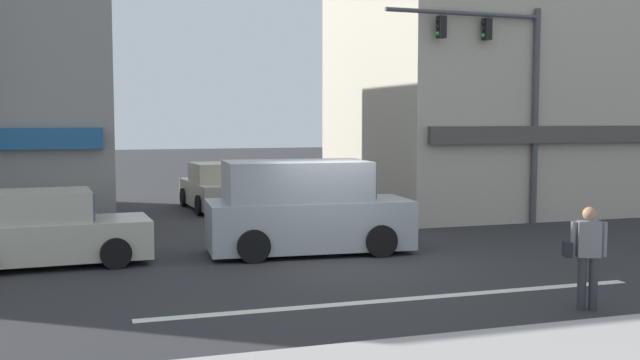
# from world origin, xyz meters

# --- Properties ---
(ground_plane) EXTENTS (120.00, 120.00, 0.00)m
(ground_plane) POSITION_xyz_m (0.00, 0.00, 0.00)
(ground_plane) COLOR #2B2B2D
(lane_marking_stripe) EXTENTS (9.00, 0.24, 0.01)m
(lane_marking_stripe) POSITION_xyz_m (0.00, -3.50, 0.00)
(lane_marking_stripe) COLOR silver
(lane_marking_stripe) RESTS_ON ground
(building_right_corner) EXTENTS (12.80, 8.59, 12.22)m
(building_right_corner) POSITION_xyz_m (10.10, 8.02, 6.11)
(building_right_corner) COLOR #B7AD99
(building_right_corner) RESTS_ON ground
(street_tree) EXTENTS (3.14, 3.14, 5.05)m
(street_tree) POSITION_xyz_m (5.48, 6.46, 3.46)
(street_tree) COLOR #4C3823
(street_tree) RESTS_ON ground
(utility_pole_far_right) EXTENTS (1.40, 0.22, 8.38)m
(utility_pole_far_right) POSITION_xyz_m (8.30, 8.45, 4.34)
(utility_pole_far_right) COLOR brown
(utility_pole_far_right) RESTS_ON ground
(traffic_light_mast) EXTENTS (4.89, 0.35, 6.20)m
(traffic_light_mast) POSITION_xyz_m (6.43, 3.70, 4.18)
(traffic_light_mast) COLOR #47474C
(traffic_light_mast) RESTS_ON ground
(sedan_waiting_far) EXTENTS (2.06, 4.19, 1.58)m
(sedan_waiting_far) POSITION_xyz_m (-0.81, 9.94, 0.71)
(sedan_waiting_far) COLOR #B7B29E
(sedan_waiting_far) RESTS_ON ground
(van_crossing_center) EXTENTS (4.72, 2.29, 2.11)m
(van_crossing_center) POSITION_xyz_m (-0.32, 1.24, 1.01)
(van_crossing_center) COLOR #999EA3
(van_crossing_center) RESTS_ON ground
(sedan_approaching_near) EXTENTS (4.18, 2.03, 1.58)m
(sedan_approaching_near) POSITION_xyz_m (-5.86, 1.48, 0.71)
(sedan_approaching_near) COLOR #B7B29E
(sedan_approaching_near) RESTS_ON ground
(pedestrian_foreground_with_bag) EXTENTS (0.65, 0.49, 1.67)m
(pedestrian_foreground_with_bag) POSITION_xyz_m (2.50, -5.03, 0.95)
(pedestrian_foreground_with_bag) COLOR #333338
(pedestrian_foreground_with_bag) RESTS_ON ground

